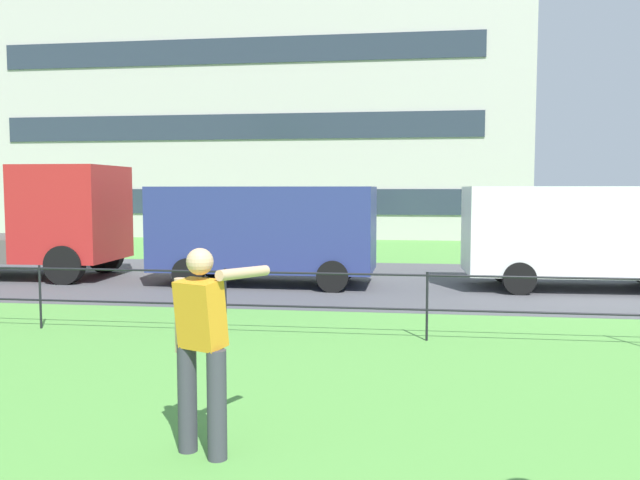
{
  "coord_description": "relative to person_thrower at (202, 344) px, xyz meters",
  "views": [
    {
      "loc": [
        2.74,
        1.65,
        2.19
      ],
      "look_at": [
        1.74,
        8.82,
        1.62
      ],
      "focal_mm": 36.4,
      "sensor_mm": 36.0,
      "label": 1
    }
  ],
  "objects": [
    {
      "name": "street_strip",
      "position": [
        -1.07,
        10.24,
        -0.92
      ],
      "size": [
        80.0,
        7.75,
        0.01
      ],
      "primitive_type": "cube",
      "color": "#4C4C51",
      "rests_on": "ground"
    },
    {
      "name": "park_fence",
      "position": [
        -1.07,
        4.33,
        -0.27
      ],
      "size": [
        29.97,
        0.04,
        1.0
      ],
      "color": "black",
      "rests_on": "ground"
    },
    {
      "name": "person_thrower",
      "position": [
        0.0,
        0.0,
        0.0
      ],
      "size": [
        0.72,
        0.71,
        1.71
      ],
      "color": "#383842",
      "rests_on": "ground"
    },
    {
      "name": "flatbed_truck_right",
      "position": [
        -7.98,
        9.82,
        0.29
      ],
      "size": [
        7.35,
        2.57,
        2.75
      ],
      "color": "#B22323",
      "rests_on": "ground"
    },
    {
      "name": "panel_van_left",
      "position": [
        -1.61,
        9.47,
        0.34
      ],
      "size": [
        5.02,
        2.15,
        2.24
      ],
      "color": "navy",
      "rests_on": "ground"
    },
    {
      "name": "panel_van_far_right",
      "position": [
        5.41,
        9.7,
        0.34
      ],
      "size": [
        5.05,
        2.2,
        2.24
      ],
      "color": "white",
      "rests_on": "ground"
    },
    {
      "name": "apartment_building_background",
      "position": [
        -5.96,
        30.48,
        9.08
      ],
      "size": [
        25.65,
        15.45,
        20.01
      ],
      "color": "#B7B2AD",
      "rests_on": "ground"
    }
  ]
}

